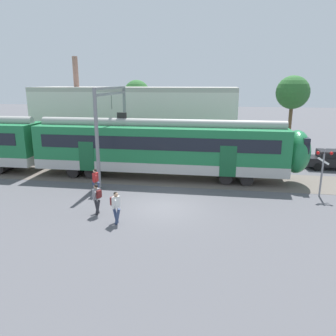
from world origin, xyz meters
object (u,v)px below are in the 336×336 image
object	(u,v)px
pedestrian_red	(96,180)
crossing_signal	(323,165)
pedestrian_grey	(97,197)
pedestrian_white	(116,205)
parked_car_black	(331,159)
commuter_train	(50,144)

from	to	relation	value
pedestrian_red	crossing_signal	bearing A→B (deg)	7.55
pedestrian_grey	crossing_signal	size ratio (longest dim) A/B	0.56
pedestrian_white	parked_car_black	bearing A→B (deg)	42.86
pedestrian_grey	pedestrian_white	distance (m)	1.67
pedestrian_white	parked_car_black	world-z (taller)	pedestrian_white
commuter_train	pedestrian_red	world-z (taller)	commuter_train
commuter_train	pedestrian_red	bearing A→B (deg)	-39.80
pedestrian_red	pedestrian_grey	xyz separation A→B (m)	(1.22, -2.98, 0.03)
crossing_signal	pedestrian_grey	bearing A→B (deg)	-159.05
pedestrian_red	pedestrian_white	size ratio (longest dim) A/B	1.00
pedestrian_red	parked_car_black	world-z (taller)	pedestrian_red
commuter_train	pedestrian_white	bearing A→B (deg)	-46.78
commuter_train	pedestrian_red	xyz separation A→B (m)	(5.33, -4.44, -1.29)
parked_car_black	pedestrian_white	bearing A→B (deg)	-137.14
pedestrian_grey	parked_car_black	bearing A→B (deg)	38.04
pedestrian_white	crossing_signal	size ratio (longest dim) A/B	0.56
commuter_train	pedestrian_red	distance (m)	7.05
pedestrian_white	crossing_signal	world-z (taller)	crossing_signal
commuter_train	crossing_signal	bearing A→B (deg)	-7.80
pedestrian_red	pedestrian_grey	world-z (taller)	same
pedestrian_grey	crossing_signal	world-z (taller)	crossing_signal
pedestrian_red	crossing_signal	distance (m)	13.92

